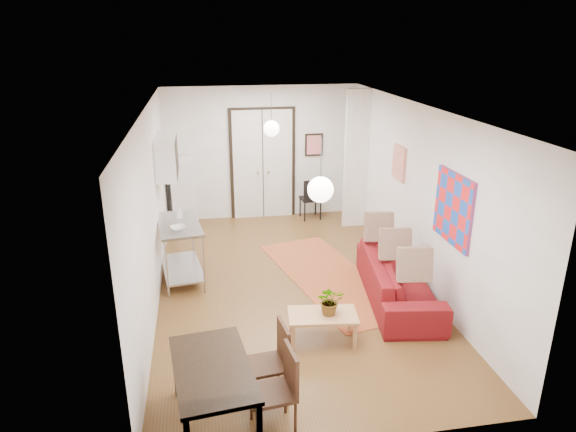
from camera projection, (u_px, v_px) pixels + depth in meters
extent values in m
plane|color=brown|center=(290.00, 286.00, 8.47)|extent=(7.00, 7.00, 0.00)
cube|color=white|center=(290.00, 108.00, 7.49)|extent=(4.20, 7.00, 0.02)
cube|color=white|center=(262.00, 153.00, 11.23)|extent=(4.20, 0.02, 2.90)
cube|color=white|center=(356.00, 319.00, 4.74)|extent=(4.20, 0.02, 2.90)
cube|color=white|center=(152.00, 210.00, 7.65)|extent=(0.02, 7.00, 2.90)
cube|color=white|center=(417.00, 195.00, 8.32)|extent=(0.02, 7.00, 2.90)
cube|color=white|center=(263.00, 165.00, 11.27)|extent=(1.44, 0.06, 2.50)
cube|color=white|center=(356.00, 160.00, 10.64)|extent=(0.50, 0.10, 2.90)
cube|color=white|center=(166.00, 157.00, 8.91)|extent=(0.35, 1.00, 0.70)
cube|color=red|center=(453.00, 208.00, 7.09)|extent=(0.05, 1.00, 1.00)
cube|color=#F8E7CF|center=(399.00, 163.00, 8.94)|extent=(0.05, 0.50, 0.60)
cube|color=red|center=(314.00, 145.00, 11.33)|extent=(0.40, 0.03, 0.50)
cube|color=#94643E|center=(159.00, 149.00, 9.34)|extent=(0.03, 0.44, 0.54)
sphere|color=white|center=(271.00, 129.00, 9.57)|extent=(0.30, 0.30, 0.30)
cylinder|color=black|center=(271.00, 107.00, 9.43)|extent=(0.01, 0.01, 0.50)
sphere|color=white|center=(320.00, 190.00, 5.86)|extent=(0.30, 0.30, 0.30)
cylinder|color=black|center=(321.00, 155.00, 5.72)|extent=(0.01, 0.01, 0.50)
cube|color=#B75D2D|center=(330.00, 277.00, 8.77)|extent=(2.04, 3.61, 0.01)
imported|color=maroon|center=(398.00, 280.00, 7.92)|extent=(2.46, 1.24, 0.69)
cube|color=tan|center=(323.00, 315.00, 6.83)|extent=(0.97, 0.61, 0.04)
cube|color=tan|center=(295.00, 340.00, 6.65)|extent=(0.06, 0.06, 0.37)
cube|color=tan|center=(356.00, 334.00, 6.78)|extent=(0.06, 0.06, 0.37)
cube|color=tan|center=(290.00, 323.00, 7.03)|extent=(0.06, 0.06, 0.37)
cube|color=tan|center=(347.00, 318.00, 7.16)|extent=(0.06, 0.06, 0.37)
imported|color=#385E2A|center=(330.00, 300.00, 6.78)|extent=(0.39, 0.35, 0.40)
cube|color=#ADAEB2|center=(179.00, 224.00, 8.40)|extent=(0.83, 1.38, 0.04)
cube|color=#ADAEB2|center=(182.00, 268.00, 8.66)|extent=(0.78, 1.34, 0.03)
cylinder|color=#ADAEB2|center=(161.00, 269.00, 7.95)|extent=(0.04, 0.04, 0.98)
cylinder|color=#ADAEB2|center=(199.00, 266.00, 8.04)|extent=(0.04, 0.04, 0.98)
cylinder|color=#ADAEB2|center=(165.00, 239.00, 9.08)|extent=(0.04, 0.04, 0.98)
cylinder|color=#ADAEB2|center=(198.00, 237.00, 9.18)|extent=(0.04, 0.04, 0.98)
imported|color=silver|center=(178.00, 228.00, 8.10)|extent=(0.30, 0.30, 0.06)
imported|color=teal|center=(179.00, 212.00, 8.58)|extent=(0.12, 0.12, 0.21)
cube|color=silver|center=(183.00, 193.00, 10.87)|extent=(0.59, 0.59, 1.47)
cube|color=black|center=(212.00, 368.00, 5.22)|extent=(0.92, 1.43, 0.05)
cube|color=black|center=(182.00, 366.00, 5.87)|extent=(0.06, 0.06, 0.69)
cube|color=black|center=(241.00, 360.00, 5.98)|extent=(0.06, 0.06, 0.69)
cube|color=#3A2212|center=(266.00, 365.00, 5.73)|extent=(0.49, 0.47, 0.04)
cube|color=#3A2212|center=(264.00, 335.00, 5.84)|extent=(0.09, 0.42, 0.46)
cylinder|color=#3A2212|center=(253.00, 394.00, 5.60)|extent=(0.03, 0.03, 0.44)
cylinder|color=#3A2212|center=(285.00, 390.00, 5.66)|extent=(0.03, 0.03, 0.44)
cylinder|color=#3A2212|center=(249.00, 372.00, 5.96)|extent=(0.03, 0.03, 0.44)
cylinder|color=#3A2212|center=(280.00, 369.00, 6.01)|extent=(0.03, 0.03, 0.44)
cube|color=#3A2212|center=(273.00, 393.00, 5.28)|extent=(0.49, 0.47, 0.04)
cube|color=#3A2212|center=(270.00, 361.00, 5.38)|extent=(0.09, 0.42, 0.46)
cylinder|color=#3A2212|center=(258.00, 425.00, 5.15)|extent=(0.03, 0.03, 0.44)
cylinder|color=#3A2212|center=(293.00, 421.00, 5.21)|extent=(0.03, 0.03, 0.44)
cylinder|color=#3A2212|center=(254.00, 400.00, 5.51)|extent=(0.03, 0.03, 0.44)
cylinder|color=#3A2212|center=(287.00, 396.00, 5.56)|extent=(0.03, 0.03, 0.44)
cube|color=black|center=(310.00, 199.00, 11.40)|extent=(0.46, 0.46, 0.04)
cube|color=black|center=(309.00, 186.00, 11.50)|extent=(0.43, 0.08, 0.46)
cylinder|color=black|center=(304.00, 212.00, 11.28)|extent=(0.03, 0.03, 0.46)
cylinder|color=black|center=(320.00, 211.00, 11.34)|extent=(0.03, 0.03, 0.46)
cylinder|color=black|center=(301.00, 206.00, 11.62)|extent=(0.03, 0.03, 0.46)
cylinder|color=black|center=(316.00, 205.00, 11.68)|extent=(0.03, 0.03, 0.46)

